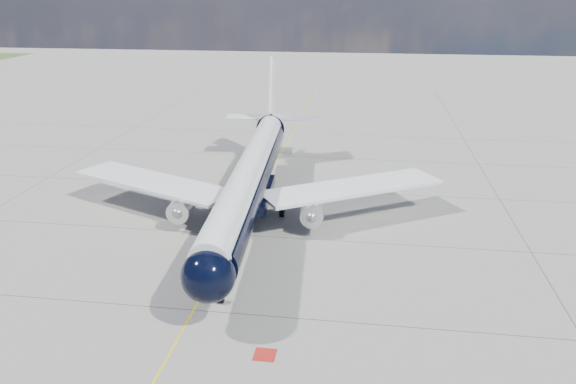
{
  "coord_description": "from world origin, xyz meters",
  "views": [
    {
      "loc": [
        13.22,
        -43.09,
        24.67
      ],
      "look_at": [
        5.16,
        13.06,
        4.0
      ],
      "focal_mm": 35.0,
      "sensor_mm": 36.0,
      "label": 1
    }
  ],
  "objects": [
    {
      "name": "ground",
      "position": [
        0.0,
        30.0,
        0.0
      ],
      "size": [
        320.0,
        320.0,
        0.0
      ],
      "primitive_type": "plane",
      "color": "gray",
      "rests_on": "ground"
    },
    {
      "name": "taxiway_centerline",
      "position": [
        0.0,
        25.0,
        0.0
      ],
      "size": [
        0.16,
        160.0,
        0.01
      ],
      "primitive_type": "cube",
      "color": "yellow",
      "rests_on": "ground"
    },
    {
      "name": "red_marking",
      "position": [
        6.8,
        -10.0,
        0.0
      ],
      "size": [
        1.6,
        1.6,
        0.01
      ],
      "primitive_type": "cube",
      "color": "maroon",
      "rests_on": "ground"
    },
    {
      "name": "main_airliner",
      "position": [
        0.57,
        15.86,
        4.78
      ],
      "size": [
        43.75,
        53.36,
        15.41
      ],
      "rotation": [
        0.0,
        0.0,
        0.07
      ],
      "color": "black",
      "rests_on": "ground"
    }
  ]
}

